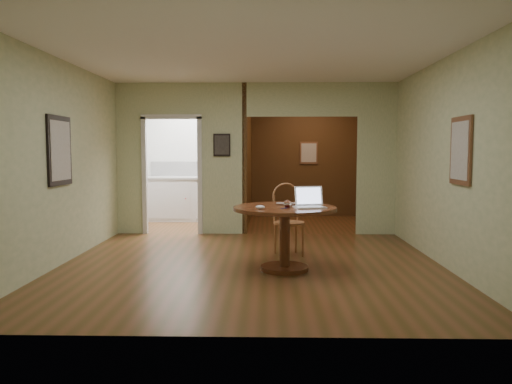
{
  "coord_description": "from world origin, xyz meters",
  "views": [
    {
      "loc": [
        0.22,
        -6.41,
        1.5
      ],
      "look_at": [
        0.07,
        -0.2,
        0.98
      ],
      "focal_mm": 35.0,
      "sensor_mm": 36.0,
      "label": 1
    }
  ],
  "objects_px": {
    "dining_table": "(285,223)",
    "closed_laptop": "(289,204)",
    "chair": "(288,215)",
    "open_laptop": "(309,202)"
  },
  "relations": [
    {
      "from": "chair",
      "to": "open_laptop",
      "type": "height_order",
      "value": "open_laptop"
    },
    {
      "from": "dining_table",
      "to": "closed_laptop",
      "type": "bearing_deg",
      "value": 68.0
    },
    {
      "from": "dining_table",
      "to": "closed_laptop",
      "type": "height_order",
      "value": "closed_laptop"
    },
    {
      "from": "open_laptop",
      "to": "closed_laptop",
      "type": "bearing_deg",
      "value": 121.59
    },
    {
      "from": "open_laptop",
      "to": "chair",
      "type": "bearing_deg",
      "value": 87.15
    },
    {
      "from": "chair",
      "to": "open_laptop",
      "type": "distance_m",
      "value": 1.08
    },
    {
      "from": "dining_table",
      "to": "chair",
      "type": "distance_m",
      "value": 0.96
    },
    {
      "from": "chair",
      "to": "open_laptop",
      "type": "bearing_deg",
      "value": -92.54
    },
    {
      "from": "dining_table",
      "to": "closed_laptop",
      "type": "xyz_separation_m",
      "value": [
        0.07,
        0.16,
        0.22
      ]
    },
    {
      "from": "chair",
      "to": "closed_laptop",
      "type": "bearing_deg",
      "value": -105.72
    }
  ]
}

